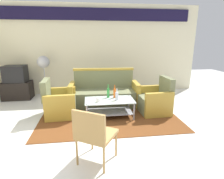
# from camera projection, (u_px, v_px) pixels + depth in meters

# --- Properties ---
(ground_plane) EXTENTS (14.00, 14.00, 0.00)m
(ground_plane) POSITION_uv_depth(u_px,v_px,m) (111.00, 136.00, 3.37)
(ground_plane) COLOR white
(wall_back) EXTENTS (6.52, 0.19, 2.80)m
(wall_back) POSITION_uv_depth(u_px,v_px,m) (99.00, 47.00, 5.90)
(wall_back) COLOR beige
(wall_back) RESTS_ON ground
(rug) EXTENTS (3.09, 2.16, 0.01)m
(rug) POSITION_uv_depth(u_px,v_px,m) (109.00, 115.00, 4.30)
(rug) COLOR brown
(rug) RESTS_ON ground
(couch) EXTENTS (1.83, 0.82, 0.96)m
(couch) POSITION_uv_depth(u_px,v_px,m) (104.00, 94.00, 4.87)
(couch) COLOR #6B704C
(couch) RESTS_ON rug
(armchair_left) EXTENTS (0.73, 0.79, 0.85)m
(armchair_left) POSITION_uv_depth(u_px,v_px,m) (60.00, 104.00, 4.21)
(armchair_left) COLOR #6B704C
(armchair_left) RESTS_ON rug
(armchair_right) EXTENTS (0.73, 0.79, 0.85)m
(armchair_right) POSITION_uv_depth(u_px,v_px,m) (155.00, 101.00, 4.41)
(armchair_right) COLOR #6B704C
(armchair_right) RESTS_ON rug
(coffee_table) EXTENTS (1.10, 0.60, 0.40)m
(coffee_table) POSITION_uv_depth(u_px,v_px,m) (109.00, 106.00, 4.14)
(coffee_table) COLOR silver
(coffee_table) RESTS_ON rug
(bottle_green) EXTENTS (0.06, 0.06, 0.31)m
(bottle_green) POSITION_uv_depth(u_px,v_px,m) (108.00, 93.00, 4.24)
(bottle_green) COLOR #2D8C38
(bottle_green) RESTS_ON coffee_table
(bottle_orange) EXTENTS (0.06, 0.06, 0.30)m
(bottle_orange) POSITION_uv_depth(u_px,v_px,m) (115.00, 93.00, 4.23)
(bottle_orange) COLOR #D85919
(bottle_orange) RESTS_ON coffee_table
(bottle_clear) EXTENTS (0.07, 0.07, 0.26)m
(bottle_clear) POSITION_uv_depth(u_px,v_px,m) (117.00, 96.00, 4.06)
(bottle_clear) COLOR silver
(bottle_clear) RESTS_ON coffee_table
(cup) EXTENTS (0.08, 0.08, 0.10)m
(cup) POSITION_uv_depth(u_px,v_px,m) (98.00, 100.00, 3.94)
(cup) COLOR silver
(cup) RESTS_ON coffee_table
(tv_stand) EXTENTS (0.80, 0.50, 0.52)m
(tv_stand) POSITION_uv_depth(u_px,v_px,m) (18.00, 90.00, 5.43)
(tv_stand) COLOR black
(tv_stand) RESTS_ON ground
(television) EXTENTS (0.61, 0.46, 0.48)m
(television) POSITION_uv_depth(u_px,v_px,m) (15.00, 74.00, 5.30)
(television) COLOR black
(television) RESTS_ON tv_stand
(pedestal_fan) EXTENTS (0.36, 0.36, 1.27)m
(pedestal_fan) POSITION_uv_depth(u_px,v_px,m) (44.00, 64.00, 5.38)
(pedestal_fan) COLOR #2D2D33
(pedestal_fan) RESTS_ON ground
(wicker_chair) EXTENTS (0.66, 0.66, 0.84)m
(wicker_chair) POSITION_uv_depth(u_px,v_px,m) (94.00, 132.00, 2.48)
(wicker_chair) COLOR #AD844C
(wicker_chair) RESTS_ON ground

